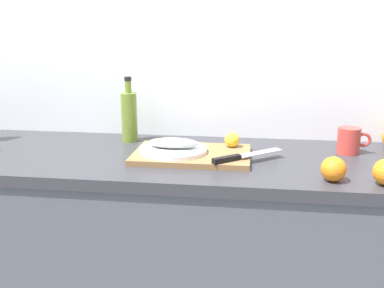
# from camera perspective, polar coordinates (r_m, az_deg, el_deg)

# --- Properties ---
(back_wall) EXTENTS (3.20, 0.05, 2.50)m
(back_wall) POSITION_cam_1_polar(r_m,az_deg,el_deg) (1.88, -2.73, 11.77)
(back_wall) COLOR white
(back_wall) RESTS_ON ground_plane
(kitchen_counter) EXTENTS (2.00, 0.60, 0.90)m
(kitchen_counter) POSITION_cam_1_polar(r_m,az_deg,el_deg) (1.80, -4.33, -15.23)
(kitchen_counter) COLOR #4C5159
(kitchen_counter) RESTS_ON ground_plane
(cutting_board) EXTENTS (0.42, 0.28, 0.02)m
(cutting_board) POSITION_cam_1_polar(r_m,az_deg,el_deg) (1.58, 0.00, -1.40)
(cutting_board) COLOR olive
(cutting_board) RESTS_ON kitchen_counter
(white_plate) EXTENTS (0.25, 0.25, 0.01)m
(white_plate) POSITION_cam_1_polar(r_m,az_deg,el_deg) (1.58, -2.48, -0.75)
(white_plate) COLOR white
(white_plate) RESTS_ON cutting_board
(fish_fillet) EXTENTS (0.19, 0.08, 0.04)m
(fish_fillet) POSITION_cam_1_polar(r_m,az_deg,el_deg) (1.57, -2.49, 0.14)
(fish_fillet) COLOR #999E99
(fish_fillet) RESTS_ON white_plate
(chef_knife) EXTENTS (0.24, 0.21, 0.02)m
(chef_knife) POSITION_cam_1_polar(r_m,az_deg,el_deg) (1.50, 6.24, -1.67)
(chef_knife) COLOR silver
(chef_knife) RESTS_ON cutting_board
(lemon_0) EXTENTS (0.06, 0.06, 0.06)m
(lemon_0) POSITION_cam_1_polar(r_m,az_deg,el_deg) (1.64, 5.28, 0.58)
(lemon_0) COLOR yellow
(lemon_0) RESTS_ON cutting_board
(olive_oil_bottle) EXTENTS (0.06, 0.06, 0.27)m
(olive_oil_bottle) POSITION_cam_1_polar(r_m,az_deg,el_deg) (1.80, -8.25, 3.70)
(olive_oil_bottle) COLOR olive
(olive_oil_bottle) RESTS_ON kitchen_counter
(coffee_mug_0) EXTENTS (0.12, 0.08, 0.10)m
(coffee_mug_0) POSITION_cam_1_polar(r_m,az_deg,el_deg) (1.72, 19.99, 0.43)
(coffee_mug_0) COLOR #CC3F38
(coffee_mug_0) RESTS_ON kitchen_counter
(orange_2) EXTENTS (0.08, 0.08, 0.08)m
(orange_2) POSITION_cam_1_polar(r_m,az_deg,el_deg) (1.40, 18.10, -3.15)
(orange_2) COLOR orange
(orange_2) RESTS_ON kitchen_counter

